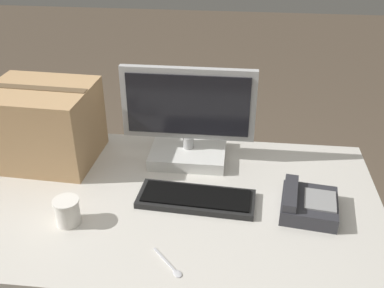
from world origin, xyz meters
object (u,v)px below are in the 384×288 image
(monitor, at_px, (188,125))
(cardboard_box, at_px, (43,124))
(desk_phone, at_px, (307,204))
(spoon, at_px, (171,267))
(keyboard, at_px, (196,198))
(paper_cup_right, at_px, (67,211))

(monitor, bearing_deg, cardboard_box, -173.92)
(monitor, distance_m, desk_phone, 0.56)
(monitor, distance_m, spoon, 0.64)
(monitor, relative_size, keyboard, 1.24)
(paper_cup_right, height_order, cardboard_box, cardboard_box)
(spoon, relative_size, cardboard_box, 0.29)
(desk_phone, relative_size, paper_cup_right, 2.37)
(keyboard, bearing_deg, cardboard_box, 163.33)
(desk_phone, height_order, paper_cup_right, paper_cup_right)
(keyboard, bearing_deg, monitor, 105.49)
(desk_phone, bearing_deg, monitor, 152.69)
(paper_cup_right, relative_size, cardboard_box, 0.22)
(monitor, height_order, desk_phone, monitor)
(spoon, height_order, cardboard_box, cardboard_box)
(monitor, distance_m, keyboard, 0.33)
(monitor, distance_m, cardboard_box, 0.58)
(keyboard, xyz_separation_m, desk_phone, (0.38, -0.01, 0.02))
(cardboard_box, bearing_deg, keyboard, -20.12)
(monitor, bearing_deg, spoon, -87.86)
(keyboard, relative_size, cardboard_box, 1.01)
(desk_phone, bearing_deg, spoon, -136.29)
(spoon, bearing_deg, desk_phone, 84.59)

